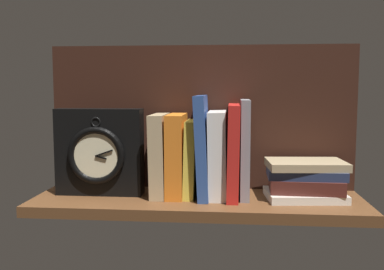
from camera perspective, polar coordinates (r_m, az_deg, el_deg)
name	(u,v)px	position (r cm, az deg, el deg)	size (l,w,h in cm)	color
ground_plane	(198,203)	(105.09, 0.74, -8.85)	(77.99, 23.44, 2.50)	brown
back_panel	(201,117)	(112.88, 1.20, 2.31)	(77.99, 1.20, 36.79)	black
book_tan_shortstories	(160,155)	(106.09, -4.20, -2.60)	(3.48, 13.21, 19.68)	tan
book_orange_pandolfini	(176,155)	(105.51, -2.04, -2.63)	(3.98, 13.55, 19.71)	orange
book_yellow_seinlanguage	(191,158)	(105.23, -0.12, -3.06)	(2.53, 12.31, 18.23)	gold
book_blue_modern	(203,146)	(104.58, 1.41, -1.46)	(2.47, 15.97, 24.22)	#2D4C8E
book_white_catcher	(218,154)	(104.67, 3.37, -2.50)	(4.12, 13.89, 20.44)	silver
book_red_requiem	(233,151)	(104.50, 5.41, -2.08)	(2.70, 16.61, 22.09)	red
book_gray_chess	(245,149)	(104.46, 6.90, -1.78)	(2.12, 12.39, 23.24)	gray
framed_clock	(99,152)	(108.32, -12.03, -2.22)	(21.01, 6.27, 21.01)	black
book_stack_side	(305,180)	(106.41, 14.58, -5.69)	(18.96, 14.49, 8.93)	beige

